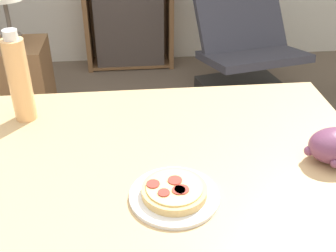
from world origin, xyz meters
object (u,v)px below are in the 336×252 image
Objects in this scene: lounge_chair_far at (245,60)px; drink_bottle at (19,79)px; pizza_on_plate at (174,193)px; grape_bunch at (336,146)px; side_table at (22,89)px.

drink_bottle is at bearing -138.73° from lounge_chair_far.
pizza_on_plate is 1.38× the size of grape_bunch.
grape_bunch is 0.90m from drink_bottle.
pizza_on_plate is 0.24× the size of lounge_chair_far.
drink_bottle reaches higher than grape_bunch.
drink_bottle is 0.32× the size of lounge_chair_far.
lounge_chair_far is at bearing 11.65° from side_table.
side_table is (-0.33, 1.21, -0.62)m from drink_bottle.
drink_bottle reaches higher than lounge_chair_far.
grape_bunch reaches higher than side_table.
side_table is at bearing 105.38° from drink_bottle.
side_table is (-1.46, -0.30, -0.00)m from lounge_chair_far.
drink_bottle reaches higher than pizza_on_plate.
pizza_on_plate is 0.37× the size of side_table.
side_table is at bearing 179.50° from lounge_chair_far.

